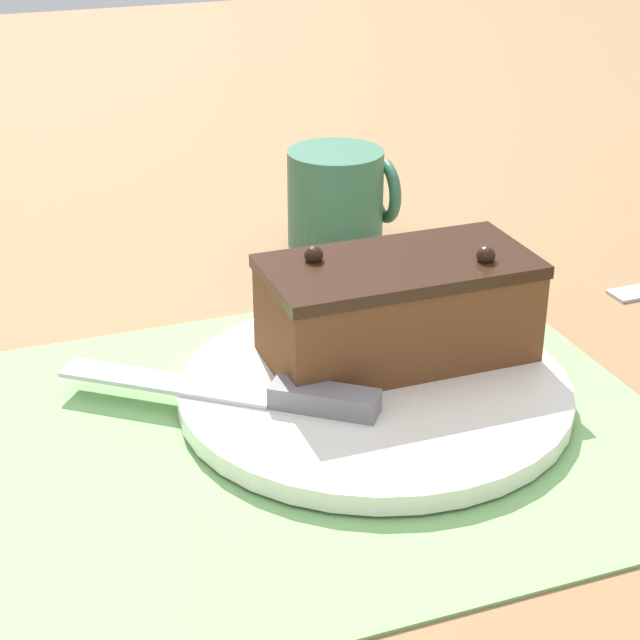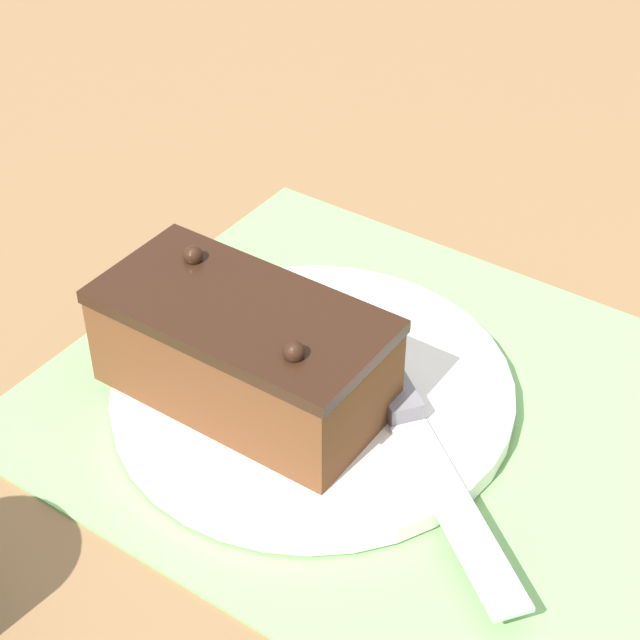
# 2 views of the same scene
# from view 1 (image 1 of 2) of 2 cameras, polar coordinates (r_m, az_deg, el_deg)

# --- Properties ---
(ground_plane) EXTENTS (3.00, 3.00, 0.00)m
(ground_plane) POSITION_cam_1_polar(r_m,az_deg,el_deg) (0.63, -2.36, -6.54)
(ground_plane) COLOR olive
(placemat_woven) EXTENTS (0.46, 0.34, 0.00)m
(placemat_woven) POSITION_cam_1_polar(r_m,az_deg,el_deg) (0.63, -2.36, -6.38)
(placemat_woven) COLOR #7AB266
(placemat_woven) RESTS_ON ground_plane
(cake_plate) EXTENTS (0.24, 0.24, 0.01)m
(cake_plate) POSITION_cam_1_polar(r_m,az_deg,el_deg) (0.66, 2.92, -3.79)
(cake_plate) COLOR white
(cake_plate) RESTS_ON placemat_woven
(chocolate_cake) EXTENTS (0.17, 0.09, 0.08)m
(chocolate_cake) POSITION_cam_1_polar(r_m,az_deg,el_deg) (0.68, 4.18, 0.65)
(chocolate_cake) COLOR brown
(chocolate_cake) RESTS_ON cake_plate
(serving_knife) EXTENTS (0.17, 0.14, 0.01)m
(serving_knife) POSITION_cam_1_polar(r_m,az_deg,el_deg) (0.64, -2.68, -3.94)
(serving_knife) COLOR slate
(serving_knife) RESTS_ON cake_plate
(coffee_mug) EXTENTS (0.09, 0.08, 0.08)m
(coffee_mug) POSITION_cam_1_polar(r_m,az_deg,el_deg) (0.89, 0.97, 6.53)
(coffee_mug) COLOR #33664C
(coffee_mug) RESTS_ON ground_plane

